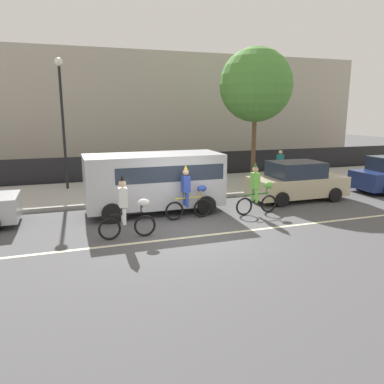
% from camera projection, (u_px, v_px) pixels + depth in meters
% --- Properties ---
extents(ground_plane, '(80.00, 80.00, 0.00)m').
position_uv_depth(ground_plane, '(191.00, 231.00, 11.81)').
color(ground_plane, '#4C4C4F').
extents(road_centre_line, '(36.00, 0.14, 0.01)m').
position_uv_depth(road_centre_line, '(197.00, 236.00, 11.34)').
color(road_centre_line, beige).
rests_on(road_centre_line, ground).
extents(sidewalk_curb, '(60.00, 5.00, 0.15)m').
position_uv_depth(sidewalk_curb, '(148.00, 189.00, 17.80)').
color(sidewalk_curb, '#9E9B93').
rests_on(sidewalk_curb, ground).
extents(fence_line, '(40.00, 0.08, 1.40)m').
position_uv_depth(fence_line, '(136.00, 168.00, 20.35)').
color(fence_line, black).
rests_on(fence_line, ground).
extents(building_backdrop, '(28.00, 8.00, 7.54)m').
position_uv_depth(building_backdrop, '(163.00, 110.00, 28.85)').
color(building_backdrop, '#B2A899').
rests_on(building_backdrop, ground).
extents(parade_cyclist_zebra, '(1.72, 0.50, 1.92)m').
position_uv_depth(parade_cyclist_zebra, '(127.00, 211.00, 11.02)').
color(parade_cyclist_zebra, black).
rests_on(parade_cyclist_zebra, ground).
extents(parade_cyclist_cobalt, '(1.72, 0.50, 1.92)m').
position_uv_depth(parade_cyclist_cobalt, '(189.00, 195.00, 13.03)').
color(parade_cyclist_cobalt, black).
rests_on(parade_cyclist_cobalt, ground).
extents(parade_cyclist_lime, '(1.72, 0.50, 1.92)m').
position_uv_depth(parade_cyclist_lime, '(257.00, 192.00, 13.65)').
color(parade_cyclist_lime, black).
rests_on(parade_cyclist_lime, ground).
extents(parked_van_silver, '(5.00, 2.22, 2.18)m').
position_uv_depth(parked_van_silver, '(156.00, 178.00, 13.88)').
color(parked_van_silver, silver).
rests_on(parked_van_silver, ground).
extents(parked_car_beige, '(4.10, 1.92, 1.64)m').
position_uv_depth(parked_car_beige, '(297.00, 182.00, 15.87)').
color(parked_car_beige, beige).
rests_on(parked_car_beige, ground).
extents(street_lamp_post, '(0.36, 0.36, 5.86)m').
position_uv_depth(street_lamp_post, '(62.00, 105.00, 16.80)').
color(street_lamp_post, black).
rests_on(street_lamp_post, sidewalk_curb).
extents(street_tree_near_lamp, '(3.92, 3.92, 6.89)m').
position_uv_depth(street_tree_near_lamp, '(256.00, 85.00, 19.94)').
color(street_tree_near_lamp, brown).
rests_on(street_tree_near_lamp, sidewalk_curb).
extents(pedestrian_onlooker, '(0.32, 0.20, 1.62)m').
position_uv_depth(pedestrian_onlooker, '(280.00, 165.00, 19.11)').
color(pedestrian_onlooker, '#33333D').
rests_on(pedestrian_onlooker, sidewalk_curb).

